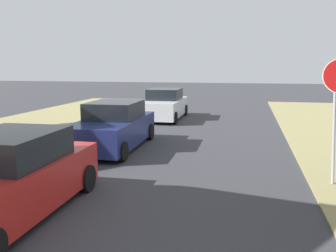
% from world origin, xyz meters
% --- Properties ---
extents(parked_sedan_red, '(2.00, 4.43, 1.57)m').
position_xyz_m(parked_sedan_red, '(-2.21, 6.84, 0.72)').
color(parked_sedan_red, red).
rests_on(parked_sedan_red, ground).
extents(parked_sedan_navy, '(2.00, 4.43, 1.57)m').
position_xyz_m(parked_sedan_navy, '(-2.33, 12.77, 0.72)').
color(parked_sedan_navy, navy).
rests_on(parked_sedan_navy, ground).
extents(parked_sedan_white, '(2.00, 4.43, 1.57)m').
position_xyz_m(parked_sedan_white, '(-2.18, 19.87, 0.72)').
color(parked_sedan_white, white).
rests_on(parked_sedan_white, ground).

